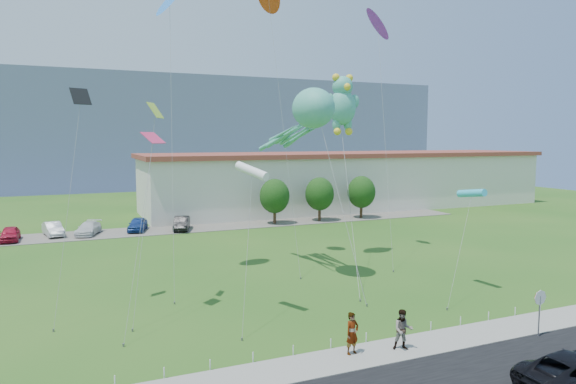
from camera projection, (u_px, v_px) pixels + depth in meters
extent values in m
plane|color=#245518|center=(336.00, 336.00, 26.53)|extent=(160.00, 160.00, 0.00)
cube|color=gray|center=(364.00, 356.00, 24.01)|extent=(80.00, 2.50, 0.10)
cube|color=#59544C|center=(190.00, 228.00, 58.57)|extent=(70.00, 6.00, 0.06)
cube|color=slate|center=(120.00, 130.00, 135.10)|extent=(160.00, 50.00, 25.00)
cube|color=beige|center=(350.00, 182.00, 76.54)|extent=(60.00, 14.00, 7.60)
cube|color=brown|center=(350.00, 154.00, 76.12)|extent=(61.00, 15.00, 0.60)
cylinder|color=slate|center=(539.00, 317.00, 26.27)|extent=(0.07, 0.07, 2.20)
cylinder|color=red|center=(540.00, 298.00, 26.17)|extent=(0.76, 0.04, 0.76)
cylinder|color=white|center=(540.00, 298.00, 26.15)|extent=(0.80, 0.02, 0.80)
cylinder|color=white|center=(115.00, 381.00, 21.04)|extent=(0.05, 0.05, 0.50)
cylinder|color=white|center=(164.00, 373.00, 21.82)|extent=(0.05, 0.05, 0.50)
cylinder|color=white|center=(210.00, 365.00, 22.59)|extent=(0.05, 0.05, 0.50)
cylinder|color=white|center=(253.00, 357.00, 23.37)|extent=(0.05, 0.05, 0.50)
cylinder|color=white|center=(293.00, 350.00, 24.15)|extent=(0.05, 0.05, 0.50)
cylinder|color=white|center=(331.00, 344.00, 24.93)|extent=(0.05, 0.05, 0.50)
cylinder|color=white|center=(366.00, 337.00, 25.71)|extent=(0.05, 0.05, 0.50)
cylinder|color=white|center=(399.00, 332.00, 26.48)|extent=(0.05, 0.05, 0.50)
cylinder|color=white|center=(431.00, 326.00, 27.26)|extent=(0.05, 0.05, 0.50)
cylinder|color=white|center=(461.00, 321.00, 28.04)|extent=(0.05, 0.05, 0.50)
cylinder|color=white|center=(489.00, 316.00, 28.82)|extent=(0.05, 0.05, 0.50)
cylinder|color=white|center=(515.00, 311.00, 29.60)|extent=(0.05, 0.05, 0.50)
cylinder|color=white|center=(540.00, 307.00, 30.38)|extent=(0.05, 0.05, 0.50)
cylinder|color=#3F2B19|center=(275.00, 215.00, 61.44)|extent=(0.36, 0.36, 2.20)
ellipsoid|color=#14380F|center=(275.00, 196.00, 61.20)|extent=(3.60, 3.60, 4.14)
cylinder|color=#3F2B19|center=(319.00, 212.00, 63.77)|extent=(0.36, 0.36, 2.20)
ellipsoid|color=#14380F|center=(320.00, 194.00, 63.54)|extent=(3.60, 3.60, 4.14)
cylinder|color=#3F2B19|center=(361.00, 210.00, 66.11)|extent=(0.36, 0.36, 2.20)
ellipsoid|color=#14380F|center=(361.00, 192.00, 65.87)|extent=(3.60, 3.60, 4.14)
imported|color=gray|center=(352.00, 333.00, 24.02)|extent=(0.81, 0.62, 1.99)
imported|color=gray|center=(403.00, 330.00, 24.52)|extent=(1.17, 1.07, 1.95)
imported|color=#AB1530|center=(10.00, 234.00, 50.96)|extent=(1.70, 4.21, 1.43)
imported|color=#B0B2B8|center=(53.00, 229.00, 53.72)|extent=(2.39, 4.58, 1.44)
imported|color=silver|center=(88.00, 228.00, 54.38)|extent=(3.23, 4.92, 1.33)
imported|color=navy|center=(138.00, 224.00, 56.62)|extent=(2.90, 4.65, 1.48)
imported|color=black|center=(182.00, 223.00, 57.28)|extent=(2.76, 4.78, 1.49)
ellipsoid|color=teal|center=(313.00, 108.00, 35.83)|extent=(2.84, 3.69, 2.84)
sphere|color=white|center=(314.00, 102.00, 34.58)|extent=(0.45, 0.45, 0.45)
sphere|color=white|center=(327.00, 103.00, 34.98)|extent=(0.45, 0.45, 0.45)
cylinder|color=slate|center=(367.00, 305.00, 31.23)|extent=(0.10, 0.10, 0.16)
cylinder|color=gray|center=(342.00, 206.00, 33.11)|extent=(0.53, 5.63, 11.37)
ellipsoid|color=teal|center=(342.00, 107.00, 43.06)|extent=(2.37, 2.01, 2.96)
sphere|color=teal|center=(343.00, 87.00, 42.88)|extent=(1.73, 1.73, 1.73)
sphere|color=yellow|center=(336.00, 77.00, 42.55)|extent=(0.64, 0.64, 0.64)
sphere|color=yellow|center=(349.00, 78.00, 43.05)|extent=(0.64, 0.64, 0.64)
sphere|color=yellow|center=(347.00, 87.00, 42.22)|extent=(0.64, 0.64, 0.64)
ellipsoid|color=teal|center=(330.00, 100.00, 42.54)|extent=(0.82, 0.58, 1.15)
ellipsoid|color=teal|center=(355.00, 101.00, 43.46)|extent=(0.82, 0.58, 1.15)
ellipsoid|color=teal|center=(336.00, 124.00, 42.98)|extent=(0.73, 0.64, 1.18)
ellipsoid|color=teal|center=(348.00, 124.00, 43.41)|extent=(0.73, 0.64, 1.18)
sphere|color=yellow|center=(337.00, 131.00, 42.88)|extent=(0.64, 0.64, 0.64)
sphere|color=yellow|center=(349.00, 132.00, 43.31)|extent=(0.64, 0.64, 0.64)
cylinder|color=slate|center=(360.00, 301.00, 32.13)|extent=(0.10, 0.10, 0.16)
cylinder|color=gray|center=(350.00, 204.00, 37.70)|extent=(4.87, 11.33, 10.47)
cube|color=#A4CA2F|center=(155.00, 110.00, 30.19)|extent=(1.29, 1.29, 0.86)
cylinder|color=slate|center=(132.00, 330.00, 27.16)|extent=(0.10, 0.10, 0.16)
cylinder|color=gray|center=(144.00, 215.00, 28.68)|extent=(2.09, 3.78, 11.49)
cylinder|color=#30B7D8|center=(472.00, 193.00, 34.09)|extent=(0.50, 2.25, 0.87)
cylinder|color=slate|center=(447.00, 309.00, 30.55)|extent=(0.10, 0.10, 0.16)
cylinder|color=gray|center=(460.00, 249.00, 32.33)|extent=(4.20, 2.86, 6.23)
cube|color=black|center=(81.00, 96.00, 29.90)|extent=(1.29, 1.29, 0.86)
cylinder|color=slate|center=(53.00, 330.00, 27.11)|extent=(0.10, 0.10, 0.16)
cylinder|color=gray|center=(68.00, 209.00, 28.51)|extent=(1.92, 3.68, 12.29)
cone|color=blue|center=(170.00, 0.00, 36.29)|extent=(1.80, 1.33, 1.33)
cylinder|color=slate|center=(174.00, 303.00, 31.67)|extent=(0.10, 0.10, 0.16)
cylinder|color=gray|center=(172.00, 142.00, 33.99)|extent=(1.39, 6.73, 19.64)
cube|color=#CC2D5B|center=(153.00, 138.00, 28.93)|extent=(1.29, 1.29, 0.86)
cylinder|color=slate|center=(123.00, 345.00, 25.18)|extent=(0.10, 0.10, 0.16)
cylinder|color=gray|center=(139.00, 235.00, 27.06)|extent=(2.34, 4.28, 9.88)
cone|color=purple|center=(378.00, 24.00, 44.49)|extent=(1.80, 1.33, 1.33)
cylinder|color=slate|center=(393.00, 271.00, 39.28)|extent=(0.10, 0.10, 0.16)
cylinder|color=gray|center=(385.00, 140.00, 41.89)|extent=(2.63, 6.86, 19.78)
cylinder|color=white|center=(252.00, 171.00, 28.69)|extent=(0.50, 2.25, 0.87)
cylinder|color=slate|center=(242.00, 339.00, 25.93)|extent=(0.10, 0.10, 0.16)
cylinder|color=gray|center=(247.00, 252.00, 27.31)|extent=(1.74, 3.25, 8.03)
cylinder|color=slate|center=(301.00, 278.00, 37.34)|extent=(0.10, 0.10, 0.16)
cylinder|color=gray|center=(284.00, 131.00, 39.23)|extent=(0.08, 6.54, 21.26)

